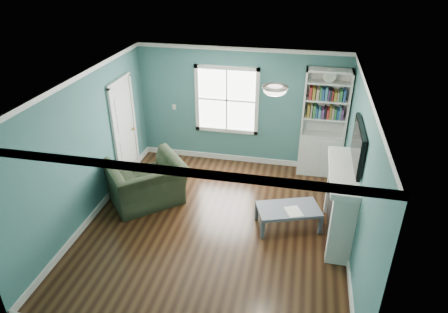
# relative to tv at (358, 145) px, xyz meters

# --- Properties ---
(floor) EXTENTS (5.00, 5.00, 0.00)m
(floor) POSITION_rel_tv_xyz_m (-2.20, -0.20, -1.72)
(floor) COLOR black
(floor) RESTS_ON ground
(room_walls) EXTENTS (5.00, 5.00, 5.00)m
(room_walls) POSITION_rel_tv_xyz_m (-2.20, -0.20, -0.14)
(room_walls) COLOR #3A6E6E
(room_walls) RESTS_ON ground
(trim) EXTENTS (4.50, 5.00, 2.60)m
(trim) POSITION_rel_tv_xyz_m (-2.20, -0.20, -0.49)
(trim) COLOR white
(trim) RESTS_ON ground
(window) EXTENTS (1.40, 0.06, 1.50)m
(window) POSITION_rel_tv_xyz_m (-2.50, 2.29, -0.27)
(window) COLOR white
(window) RESTS_ON room_walls
(bookshelf) EXTENTS (0.90, 0.35, 2.31)m
(bookshelf) POSITION_rel_tv_xyz_m (-0.43, 2.10, -0.80)
(bookshelf) COLOR silver
(bookshelf) RESTS_ON ground
(fireplace) EXTENTS (0.44, 1.58, 1.30)m
(fireplace) POSITION_rel_tv_xyz_m (-0.12, 0.00, -1.09)
(fireplace) COLOR black
(fireplace) RESTS_ON ground
(tv) EXTENTS (0.06, 1.10, 0.65)m
(tv) POSITION_rel_tv_xyz_m (0.00, 0.00, 0.00)
(tv) COLOR black
(tv) RESTS_ON fireplace
(door) EXTENTS (0.12, 0.98, 2.17)m
(door) POSITION_rel_tv_xyz_m (-4.42, 1.20, -0.65)
(door) COLOR silver
(door) RESTS_ON ground
(ceiling_fixture) EXTENTS (0.38, 0.38, 0.15)m
(ceiling_fixture) POSITION_rel_tv_xyz_m (-1.30, -0.10, 0.82)
(ceiling_fixture) COLOR white
(ceiling_fixture) RESTS_ON room_walls
(light_switch) EXTENTS (0.08, 0.01, 0.12)m
(light_switch) POSITION_rel_tv_xyz_m (-3.70, 2.28, -0.52)
(light_switch) COLOR white
(light_switch) RESTS_ON room_walls
(recliner) EXTENTS (1.57, 1.53, 1.16)m
(recliner) POSITION_rel_tv_xyz_m (-3.65, 0.28, -1.14)
(recliner) COLOR black
(recliner) RESTS_ON ground
(coffee_table) EXTENTS (1.20, 0.90, 0.39)m
(coffee_table) POSITION_rel_tv_xyz_m (-0.95, 0.07, -1.39)
(coffee_table) COLOR #525962
(coffee_table) RESTS_ON ground
(paper_sheet) EXTENTS (0.36, 0.39, 0.00)m
(paper_sheet) POSITION_rel_tv_xyz_m (-0.86, -0.02, -1.34)
(paper_sheet) COLOR white
(paper_sheet) RESTS_ON coffee_table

